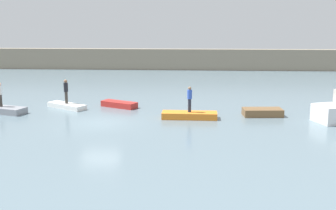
{
  "coord_description": "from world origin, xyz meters",
  "views": [
    {
      "loc": [
        5.96,
        -25.88,
        6.56
      ],
      "look_at": [
        4.35,
        1.18,
        0.99
      ],
      "focal_mm": 44.64,
      "sensor_mm": 36.0,
      "label": 1
    }
  ],
  "objects_px": {
    "rowboat_white": "(67,106)",
    "rowboat_brown": "(262,112)",
    "person_dark_shirt": "(66,90)",
    "person_white_shirt": "(0,93)",
    "rowboat_red": "(119,104)",
    "rowboat_orange": "(189,115)",
    "person_blue_shirt": "(190,98)",
    "rowboat_grey": "(1,110)"
  },
  "relations": [
    {
      "from": "rowboat_white",
      "to": "rowboat_brown",
      "type": "distance_m",
      "value": 14.41
    },
    {
      "from": "rowboat_brown",
      "to": "person_dark_shirt",
      "type": "distance_m",
      "value": 14.45
    },
    {
      "from": "rowboat_white",
      "to": "person_white_shirt",
      "type": "relative_size",
      "value": 1.9
    },
    {
      "from": "rowboat_red",
      "to": "rowboat_orange",
      "type": "height_order",
      "value": "rowboat_orange"
    },
    {
      "from": "rowboat_orange",
      "to": "rowboat_brown",
      "type": "bearing_deg",
      "value": 12.77
    },
    {
      "from": "rowboat_red",
      "to": "rowboat_brown",
      "type": "height_order",
      "value": "rowboat_brown"
    },
    {
      "from": "rowboat_red",
      "to": "rowboat_orange",
      "type": "bearing_deg",
      "value": -5.49
    },
    {
      "from": "person_blue_shirt",
      "to": "rowboat_red",
      "type": "bearing_deg",
      "value": 147.69
    },
    {
      "from": "rowboat_grey",
      "to": "rowboat_white",
      "type": "distance_m",
      "value": 4.59
    },
    {
      "from": "rowboat_grey",
      "to": "rowboat_orange",
      "type": "bearing_deg",
      "value": 13.59
    },
    {
      "from": "rowboat_red",
      "to": "person_white_shirt",
      "type": "relative_size",
      "value": 1.62
    },
    {
      "from": "rowboat_red",
      "to": "person_dark_shirt",
      "type": "xyz_separation_m",
      "value": [
        -3.88,
        -0.61,
        1.16
      ]
    },
    {
      "from": "rowboat_orange",
      "to": "person_white_shirt",
      "type": "distance_m",
      "value": 13.56
    },
    {
      "from": "rowboat_grey",
      "to": "rowboat_white",
      "type": "xyz_separation_m",
      "value": [
        4.21,
        1.83,
        -0.05
      ]
    },
    {
      "from": "person_white_shirt",
      "to": "person_blue_shirt",
      "type": "relative_size",
      "value": 1.01
    },
    {
      "from": "rowboat_orange",
      "to": "rowboat_red",
      "type": "bearing_deg",
      "value": 148.34
    },
    {
      "from": "rowboat_grey",
      "to": "rowboat_brown",
      "type": "relative_size",
      "value": 1.39
    },
    {
      "from": "rowboat_grey",
      "to": "rowboat_orange",
      "type": "xyz_separation_m",
      "value": [
        13.47,
        -0.96,
        -0.0
      ]
    },
    {
      "from": "person_white_shirt",
      "to": "rowboat_brown",
      "type": "bearing_deg",
      "value": 0.37
    },
    {
      "from": "person_white_shirt",
      "to": "person_dark_shirt",
      "type": "bearing_deg",
      "value": 23.47
    },
    {
      "from": "rowboat_orange",
      "to": "rowboat_brown",
      "type": "distance_m",
      "value": 5.16
    },
    {
      "from": "person_white_shirt",
      "to": "person_blue_shirt",
      "type": "xyz_separation_m",
      "value": [
        13.47,
        -0.96,
        -0.03
      ]
    },
    {
      "from": "rowboat_grey",
      "to": "rowboat_red",
      "type": "relative_size",
      "value": 1.31
    },
    {
      "from": "rowboat_white",
      "to": "person_blue_shirt",
      "type": "xyz_separation_m",
      "value": [
        9.26,
        -2.79,
        1.23
      ]
    },
    {
      "from": "rowboat_grey",
      "to": "person_blue_shirt",
      "type": "height_order",
      "value": "person_blue_shirt"
    },
    {
      "from": "rowboat_orange",
      "to": "rowboat_grey",
      "type": "bearing_deg",
      "value": 176.55
    },
    {
      "from": "rowboat_white",
      "to": "rowboat_grey",
      "type": "bearing_deg",
      "value": -124.22
    },
    {
      "from": "rowboat_grey",
      "to": "person_dark_shirt",
      "type": "distance_m",
      "value": 4.73
    },
    {
      "from": "rowboat_orange",
      "to": "person_dark_shirt",
      "type": "bearing_deg",
      "value": 163.87
    },
    {
      "from": "rowboat_grey",
      "to": "rowboat_red",
      "type": "distance_m",
      "value": 8.45
    },
    {
      "from": "person_white_shirt",
      "to": "rowboat_orange",
      "type": "bearing_deg",
      "value": -4.1
    },
    {
      "from": "rowboat_red",
      "to": "rowboat_orange",
      "type": "relative_size",
      "value": 0.76
    },
    {
      "from": "rowboat_white",
      "to": "person_blue_shirt",
      "type": "height_order",
      "value": "person_blue_shirt"
    },
    {
      "from": "rowboat_grey",
      "to": "rowboat_brown",
      "type": "xyz_separation_m",
      "value": [
        18.51,
        0.12,
        0.03
      ]
    },
    {
      "from": "person_blue_shirt",
      "to": "person_dark_shirt",
      "type": "height_order",
      "value": "same"
    },
    {
      "from": "person_blue_shirt",
      "to": "person_dark_shirt",
      "type": "xyz_separation_m",
      "value": [
        -9.26,
        2.79,
        -0.03
      ]
    },
    {
      "from": "rowboat_white",
      "to": "rowboat_brown",
      "type": "height_order",
      "value": "rowboat_brown"
    },
    {
      "from": "rowboat_orange",
      "to": "person_blue_shirt",
      "type": "xyz_separation_m",
      "value": [
        0.0,
        0.0,
        1.19
      ]
    },
    {
      "from": "person_white_shirt",
      "to": "rowboat_white",
      "type": "bearing_deg",
      "value": 23.47
    },
    {
      "from": "rowboat_white",
      "to": "rowboat_orange",
      "type": "distance_m",
      "value": 9.67
    },
    {
      "from": "rowboat_red",
      "to": "person_blue_shirt",
      "type": "xyz_separation_m",
      "value": [
        5.38,
        -3.4,
        1.19
      ]
    },
    {
      "from": "person_white_shirt",
      "to": "person_dark_shirt",
      "type": "xyz_separation_m",
      "value": [
        4.21,
        1.83,
        -0.05
      ]
    }
  ]
}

